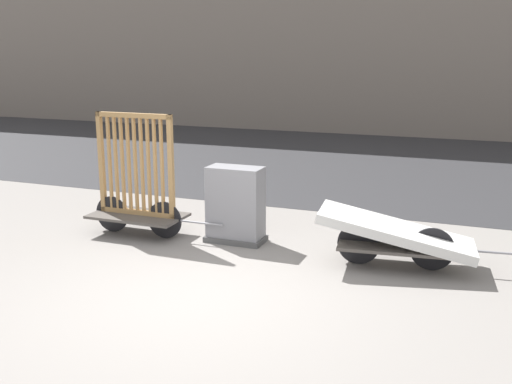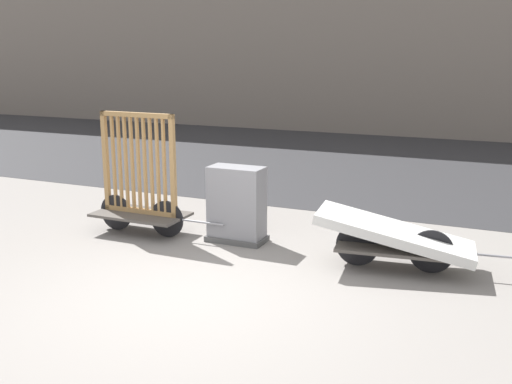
% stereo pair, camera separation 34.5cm
% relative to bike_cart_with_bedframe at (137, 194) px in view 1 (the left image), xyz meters
% --- Properties ---
extents(ground_plane, '(60.00, 60.00, 0.00)m').
position_rel_bike_cart_with_bedframe_xyz_m(ground_plane, '(1.91, -1.78, -0.63)').
color(ground_plane, gray).
extents(road_strip, '(56.00, 9.92, 0.01)m').
position_rel_bike_cart_with_bedframe_xyz_m(road_strip, '(1.91, 7.24, -0.63)').
color(road_strip, '#2D2D30').
rests_on(road_strip, ground_plane).
extents(bike_cart_with_bedframe, '(2.15, 0.77, 1.84)m').
position_rel_bike_cart_with_bedframe_xyz_m(bike_cart_with_bedframe, '(0.00, 0.00, 0.00)').
color(bike_cart_with_bedframe, '#4C4742').
rests_on(bike_cart_with_bedframe, ground_plane).
extents(bike_cart_with_mattress, '(2.43, 1.03, 0.74)m').
position_rel_bike_cart_with_bedframe_xyz_m(bike_cart_with_mattress, '(3.83, 0.00, -0.20)').
color(bike_cart_with_mattress, '#4C4742').
rests_on(bike_cart_with_mattress, ground_plane).
extents(utility_cabinet, '(0.85, 0.46, 1.11)m').
position_rel_bike_cart_with_bedframe_xyz_m(utility_cabinet, '(1.50, 0.23, -0.12)').
color(utility_cabinet, '#4C4C4C').
rests_on(utility_cabinet, ground_plane).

